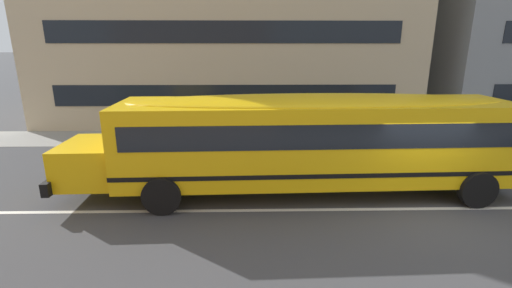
% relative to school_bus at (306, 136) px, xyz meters
% --- Properties ---
extents(ground_plane, '(400.00, 400.00, 0.00)m').
position_rel_school_bus_xyz_m(ground_plane, '(3.10, -1.32, -1.83)').
color(ground_plane, '#424244').
extents(sidewalk_far, '(120.00, 3.00, 0.01)m').
position_rel_school_bus_xyz_m(sidewalk_far, '(3.10, 6.82, -1.82)').
color(sidewalk_far, gray).
rests_on(sidewalk_far, ground_plane).
extents(lane_centreline, '(110.00, 0.16, 0.01)m').
position_rel_school_bus_xyz_m(lane_centreline, '(3.10, -1.32, -1.82)').
color(lane_centreline, silver).
rests_on(lane_centreline, ground_plane).
extents(school_bus, '(13.82, 3.29, 3.07)m').
position_rel_school_bus_xyz_m(school_bus, '(0.00, 0.00, 0.00)').
color(school_bus, yellow).
rests_on(school_bus, ground_plane).
extents(apartment_block_far_left, '(21.44, 12.47, 13.30)m').
position_rel_school_bus_xyz_m(apartment_block_far_left, '(-2.96, 14.53, 4.82)').
color(apartment_block_far_left, '#C6B28E').
rests_on(apartment_block_far_left, ground_plane).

